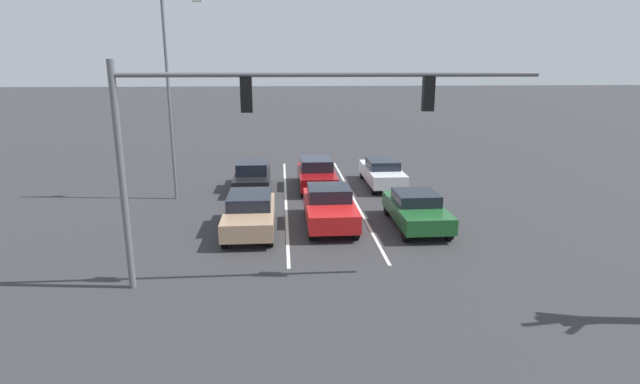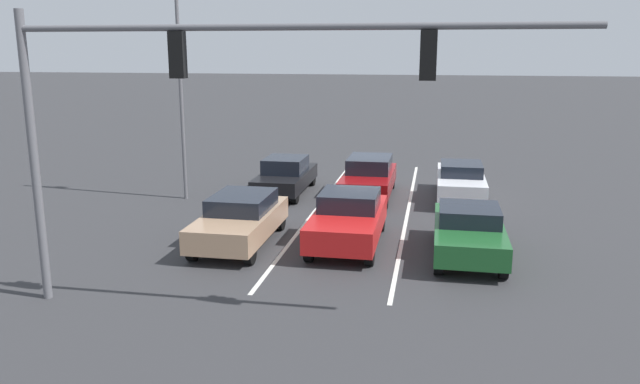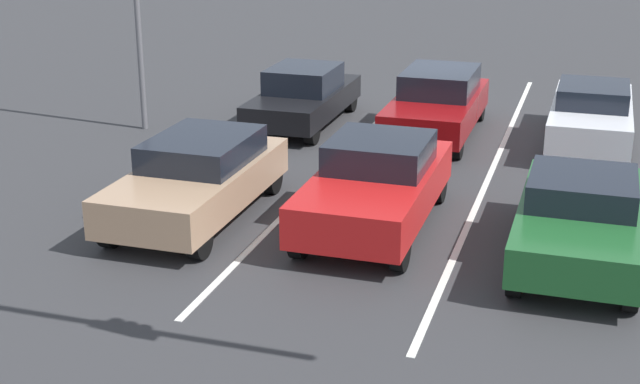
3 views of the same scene
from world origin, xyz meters
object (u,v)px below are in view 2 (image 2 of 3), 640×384
object	(u,v)px
car_black_rightlane_second	(286,175)
car_red_midlane_front	(348,219)
car_white_leftlane_second	(461,180)
street_lamp_right_shoulder	(184,59)
car_tan_rightlane_front	(240,219)
traffic_signal_gantry	(184,90)
car_darkgreen_leftlane_front	(469,231)
car_maroon_midlane_second	(369,177)

from	to	relation	value
car_black_rightlane_second	car_red_midlane_front	bearing A→B (deg)	118.86
car_white_leftlane_second	street_lamp_right_shoulder	xyz separation A→B (m)	(10.42, 1.86, 4.60)
car_tan_rightlane_front	car_white_leftlane_second	distance (m)	9.71
car_red_midlane_front	car_black_rightlane_second	size ratio (longest dim) A/B	1.03
car_white_leftlane_second	street_lamp_right_shoulder	world-z (taller)	street_lamp_right_shoulder
traffic_signal_gantry	car_black_rightlane_second	bearing A→B (deg)	-86.43
car_darkgreen_leftlane_front	car_white_leftlane_second	size ratio (longest dim) A/B	0.94
car_red_midlane_front	car_white_leftlane_second	xyz separation A→B (m)	(-3.48, -6.54, -0.05)
traffic_signal_gantry	car_darkgreen_leftlane_front	bearing A→B (deg)	-141.47
car_red_midlane_front	car_white_leftlane_second	bearing A→B (deg)	-118.03
car_red_midlane_front	street_lamp_right_shoulder	distance (m)	9.53
car_white_leftlane_second	street_lamp_right_shoulder	size ratio (longest dim) A/B	0.50
car_white_leftlane_second	car_black_rightlane_second	distance (m)	6.95
car_red_midlane_front	street_lamp_right_shoulder	bearing A→B (deg)	-34.04
car_darkgreen_leftlane_front	street_lamp_right_shoulder	size ratio (longest dim) A/B	0.47
car_red_midlane_front	car_tan_rightlane_front	size ratio (longest dim) A/B	1.01
street_lamp_right_shoulder	car_white_leftlane_second	bearing A→B (deg)	-169.89
car_red_midlane_front	car_black_rightlane_second	distance (m)	7.17
car_darkgreen_leftlane_front	car_black_rightlane_second	xyz separation A→B (m)	(6.94, -6.71, -0.00)
car_tan_rightlane_front	street_lamp_right_shoulder	bearing A→B (deg)	-54.26
car_black_rightlane_second	street_lamp_right_shoulder	world-z (taller)	street_lamp_right_shoulder
car_darkgreen_leftlane_front	car_black_rightlane_second	world-z (taller)	car_black_rightlane_second
car_white_leftlane_second	traffic_signal_gantry	bearing A→B (deg)	62.48
car_red_midlane_front	street_lamp_right_shoulder	size ratio (longest dim) A/B	0.48
car_white_leftlane_second	traffic_signal_gantry	world-z (taller)	traffic_signal_gantry
car_red_midlane_front	car_black_rightlane_second	bearing A→B (deg)	-61.14
car_white_leftlane_second	traffic_signal_gantry	size ratio (longest dim) A/B	0.40
traffic_signal_gantry	street_lamp_right_shoulder	size ratio (longest dim) A/B	1.26
car_black_rightlane_second	car_maroon_midlane_second	world-z (taller)	car_maroon_midlane_second
car_white_leftlane_second	car_tan_rightlane_front	bearing A→B (deg)	46.52
street_lamp_right_shoulder	car_tan_rightlane_front	bearing A→B (deg)	125.74
traffic_signal_gantry	street_lamp_right_shoulder	world-z (taller)	street_lamp_right_shoulder
car_darkgreen_leftlane_front	car_black_rightlane_second	size ratio (longest dim) A/B	1.02
car_white_leftlane_second	street_lamp_right_shoulder	bearing A→B (deg)	10.11
car_tan_rightlane_front	car_white_leftlane_second	xyz separation A→B (m)	(-6.68, -7.05, -0.02)
street_lamp_right_shoulder	car_red_midlane_front	bearing A→B (deg)	145.96
car_white_leftlane_second	car_darkgreen_leftlane_front	bearing A→B (deg)	90.02
car_tan_rightlane_front	car_darkgreen_leftlane_front	bearing A→B (deg)	-179.38
car_tan_rightlane_front	street_lamp_right_shoulder	size ratio (longest dim) A/B	0.48
car_white_leftlane_second	car_maroon_midlane_second	world-z (taller)	car_maroon_midlane_second
car_red_midlane_front	car_white_leftlane_second	distance (m)	7.41
car_white_leftlane_second	street_lamp_right_shoulder	distance (m)	11.54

